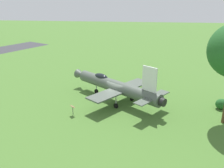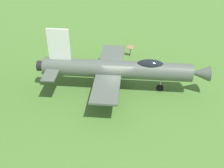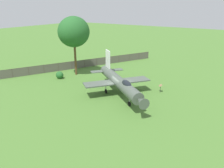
{
  "view_description": "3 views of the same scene",
  "coord_description": "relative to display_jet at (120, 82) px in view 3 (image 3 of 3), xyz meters",
  "views": [
    {
      "loc": [
        26.64,
        2.72,
        12.07
      ],
      "look_at": [
        1.28,
        -0.41,
        2.71
      ],
      "focal_mm": 38.17,
      "sensor_mm": 36.0,
      "label": 1
    },
    {
      "loc": [
        -17.55,
        11.33,
        14.53
      ],
      "look_at": [
        -1.12,
        1.15,
        1.51
      ],
      "focal_mm": 47.29,
      "sensor_mm": 36.0,
      "label": 2
    },
    {
      "loc": [
        -23.85,
        -14.92,
        11.69
      ],
      "look_at": [
        -1.18,
        0.3,
        1.91
      ],
      "focal_mm": 35.5,
      "sensor_mm": 36.0,
      "label": 3
    }
  ],
  "objects": [
    {
      "name": "perimeter_fence",
      "position": [
        8.57,
        13.5,
        -1.14
      ],
      "size": [
        28.53,
        14.2,
        1.56
      ],
      "rotation": [
        0.0,
        0.0,
        8.96
      ],
      "color": "#4C4238",
      "rests_on": "ground_plane"
    },
    {
      "name": "ground_plane",
      "position": [
        0.2,
        0.27,
        -1.97
      ],
      "size": [
        200.0,
        200.0,
        0.0
      ],
      "primitive_type": "plane",
      "color": "#47722D"
    },
    {
      "name": "shrub_near_fence",
      "position": [
        0.84,
        12.36,
        -1.36
      ],
      "size": [
        1.15,
        1.34,
        1.22
      ],
      "color": "#235B26",
      "rests_on": "ground_plane"
    },
    {
      "name": "shade_tree",
      "position": [
        4.08,
        11.63,
        5.46
      ],
      "size": [
        5.61,
        5.02,
        10.0
      ],
      "color": "brown",
      "rests_on": "ground_plane"
    },
    {
      "name": "display_jet",
      "position": [
        0.0,
        0.0,
        0.0
      ],
      "size": [
        10.52,
        12.49,
        5.33
      ],
      "rotation": [
        0.0,
        0.0,
        4.07
      ],
      "color": "#4C564C",
      "rests_on": "ground_plane"
    },
    {
      "name": "info_plaque",
      "position": [
        4.4,
        -4.06,
        -1.11
      ],
      "size": [
        0.72,
        0.68,
        1.14
      ],
      "color": "#333333",
      "rests_on": "ground_plane"
    }
  ]
}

